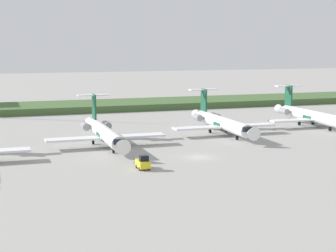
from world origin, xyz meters
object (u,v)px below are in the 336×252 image
(regional_jet_third, at_px, (104,132))
(regional_jet_fifth, at_px, (311,115))
(baggage_tug, at_px, (143,163))
(regional_jet_fourth, at_px, (221,122))

(regional_jet_third, height_order, regional_jet_fifth, same)
(regional_jet_fifth, bearing_deg, baggage_tug, -148.06)
(regional_jet_fourth, distance_m, baggage_tug, 37.17)
(regional_jet_fourth, bearing_deg, regional_jet_third, -168.35)
(regional_jet_third, xyz_separation_m, regional_jet_fifth, (51.72, 9.46, 0.00))
(regional_jet_third, distance_m, regional_jet_fourth, 27.52)
(regional_jet_fourth, distance_m, regional_jet_fifth, 25.07)
(regional_jet_third, bearing_deg, regional_jet_fifth, 10.37)
(regional_jet_fifth, xyz_separation_m, baggage_tug, (-49.99, -31.17, -1.53))
(regional_jet_fifth, bearing_deg, regional_jet_fourth, -171.04)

